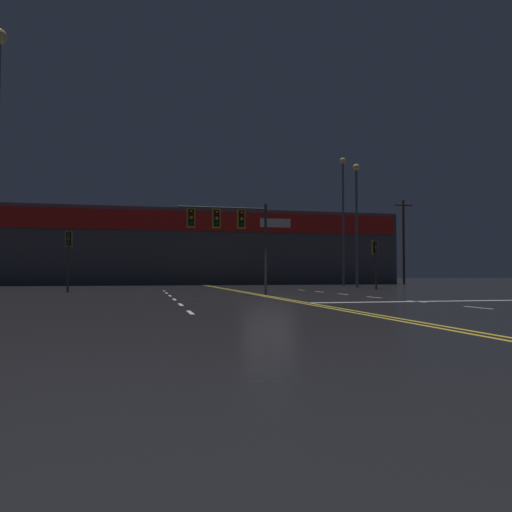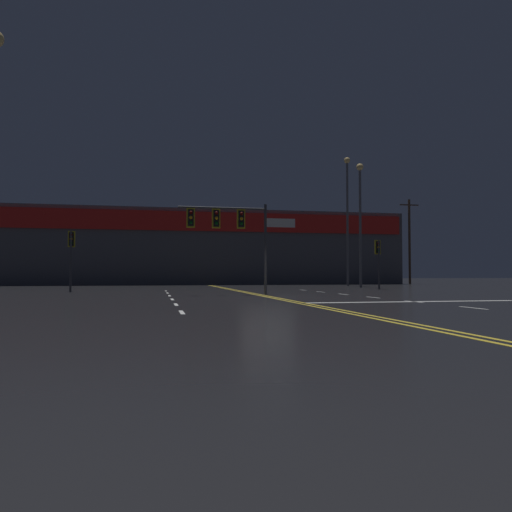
% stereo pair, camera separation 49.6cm
% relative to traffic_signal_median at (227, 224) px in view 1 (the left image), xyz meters
% --- Properties ---
extents(ground_plane, '(200.00, 200.00, 0.00)m').
position_rel_traffic_signal_median_xyz_m(ground_plane, '(1.61, -2.22, -3.62)').
color(ground_plane, black).
extents(road_markings, '(13.31, 60.00, 0.01)m').
position_rel_traffic_signal_median_xyz_m(road_markings, '(2.38, -3.15, -3.61)').
color(road_markings, gold).
rests_on(road_markings, ground).
extents(traffic_signal_median, '(4.55, 0.36, 4.66)m').
position_rel_traffic_signal_median_xyz_m(traffic_signal_median, '(0.00, 0.00, 0.00)').
color(traffic_signal_median, '#38383D').
rests_on(traffic_signal_median, ground).
extents(traffic_signal_corner_northwest, '(0.42, 0.36, 3.70)m').
position_rel_traffic_signal_median_xyz_m(traffic_signal_corner_northwest, '(-8.59, 7.10, -0.90)').
color(traffic_signal_corner_northwest, '#38383D').
rests_on(traffic_signal_corner_northwest, ground).
extents(traffic_signal_corner_northeast, '(0.42, 0.36, 3.42)m').
position_rel_traffic_signal_median_xyz_m(traffic_signal_corner_northeast, '(11.63, 7.09, -1.11)').
color(traffic_signal_corner_northeast, '#38383D').
rests_on(traffic_signal_corner_northeast, ground).
extents(streetlight_near_right, '(0.56, 0.56, 11.70)m').
position_rel_traffic_signal_median_xyz_m(streetlight_near_right, '(13.56, 17.39, 3.63)').
color(streetlight_near_right, '#59595E').
rests_on(streetlight_near_right, ground).
extents(streetlight_far_left, '(0.56, 0.56, 9.91)m').
position_rel_traffic_signal_median_xyz_m(streetlight_far_left, '(12.49, 12.08, 2.67)').
color(streetlight_far_left, '#59595E').
rests_on(streetlight_far_left, ground).
extents(building_backdrop, '(42.00, 10.23, 7.62)m').
position_rel_traffic_signal_median_xyz_m(building_backdrop, '(1.61, 29.28, 0.21)').
color(building_backdrop, '#4C4C51').
rests_on(building_backdrop, ground).
extents(utility_pole_row, '(46.63, 0.26, 9.25)m').
position_rel_traffic_signal_median_xyz_m(utility_pole_row, '(1.80, 24.88, 1.15)').
color(utility_pole_row, '#4C3828').
rests_on(utility_pole_row, ground).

